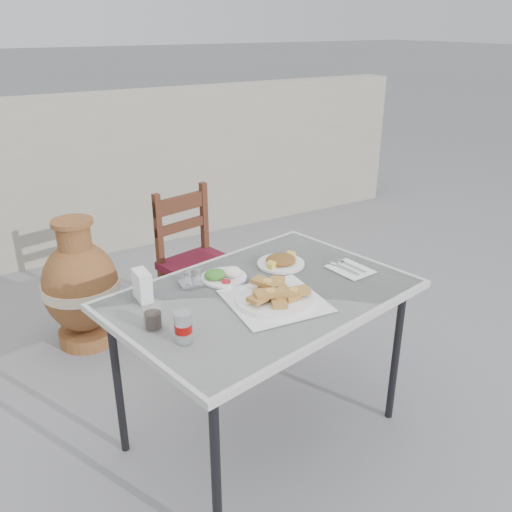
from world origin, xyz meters
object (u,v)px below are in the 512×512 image
cafe_table (263,302)px  salad_chopped_plate (281,261)px  chair (197,262)px  pide_plate (275,294)px  terracotta_urn (81,287)px  salad_rice_plate (223,275)px  soda_can (183,327)px  cola_glass (153,317)px  condiment_caddy (191,280)px  napkin_holder (142,286)px

cafe_table → salad_chopped_plate: size_ratio=6.24×
chair → pide_plate: bearing=-110.7°
pide_plate → terracotta_urn: 1.38m
salad_rice_plate → salad_chopped_plate: salad_rice_plate is taller
chair → soda_can: bearing=-129.1°
salad_rice_plate → chair: 0.85m
cola_glass → chair: bearing=57.8°
salad_rice_plate → salad_chopped_plate: 0.28m
cola_glass → terracotta_urn: bearing=89.4°
terracotta_urn → cafe_table: bearing=-68.4°
cafe_table → salad_rice_plate: salad_rice_plate is taller
soda_can → terracotta_urn: size_ratio=0.14×
condiment_caddy → salad_rice_plate: bearing=-8.0°
cola_glass → chair: chair is taller
cafe_table → chair: (0.15, 0.95, -0.22)m
salad_rice_plate → terracotta_urn: bearing=111.0°
pide_plate → cola_glass: cola_glass is taller
salad_chopped_plate → terracotta_urn: bearing=123.7°
soda_can → cola_glass: soda_can is taller
pide_plate → condiment_caddy: 0.36m
soda_can → chair: (0.56, 1.11, -0.32)m
terracotta_urn → cola_glass: bearing=-90.6°
cola_glass → salad_chopped_plate: bearing=17.2°
cafe_table → soda_can: size_ratio=12.15×
salad_chopped_plate → chair: 0.83m
cafe_table → salad_rice_plate: (-0.08, 0.18, 0.07)m
chair → terracotta_urn: chair is taller
pide_plate → chair: chair is taller
cafe_table → cola_glass: 0.48m
salad_rice_plate → terracotta_urn: size_ratio=0.26×
salad_rice_plate → napkin_holder: bearing=-179.9°
soda_can → salad_chopped_plate: bearing=29.2°
condiment_caddy → terracotta_urn: (-0.24, 0.96, -0.39)m
salad_rice_plate → cola_glass: (-0.39, -0.21, 0.02)m
condiment_caddy → terracotta_urn: size_ratio=0.14×
cafe_table → cola_glass: (-0.47, -0.03, 0.09)m
soda_can → chair: bearing=63.2°
cola_glass → napkin_holder: (0.04, 0.21, 0.02)m
pide_plate → salad_chopped_plate: bearing=52.6°
salad_rice_plate → cola_glass: size_ratio=2.01×
salad_rice_plate → condiment_caddy: bearing=172.0°
salad_chopped_plate → chair: size_ratio=0.25×
cola_glass → napkin_holder: 0.22m
salad_chopped_plate → soda_can: size_ratio=1.95×
pide_plate → terracotta_urn: size_ratio=0.51×
soda_can → terracotta_urn: 1.39m
salad_chopped_plate → condiment_caddy: size_ratio=2.00×
condiment_caddy → chair: (0.36, 0.75, -0.29)m
chair → salad_chopped_plate: bearing=-98.6°
cafe_table → salad_rice_plate: size_ratio=6.81×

